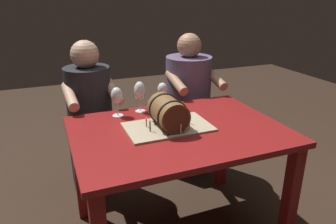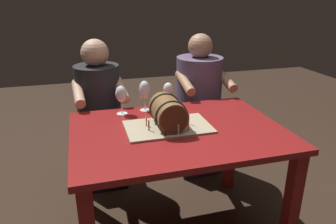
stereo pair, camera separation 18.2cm
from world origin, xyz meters
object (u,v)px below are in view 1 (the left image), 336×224
at_px(wine_glass_empty, 117,96).
at_px(person_seated_left, 91,125).
at_px(barrel_cake, 168,115).
at_px(wine_glass_red, 162,91).
at_px(person_seated_right, 188,108).
at_px(dining_table, 178,146).
at_px(wine_glass_white, 140,92).

bearing_deg(wine_glass_empty, person_seated_left, 107.92).
height_order(barrel_cake, wine_glass_empty, barrel_cake).
bearing_deg(wine_glass_red, wine_glass_empty, -170.60).
distance_m(wine_glass_red, person_seated_right, 0.57).
xyz_separation_m(dining_table, wine_glass_empty, (-0.28, 0.33, 0.25)).
relative_size(barrel_cake, wine_glass_red, 2.87).
bearing_deg(person_seated_right, barrel_cake, -123.72).
height_order(wine_glass_white, person_seated_right, person_seated_right).
bearing_deg(wine_glass_empty, wine_glass_white, 8.70).
bearing_deg(person_seated_right, dining_table, -119.47).
bearing_deg(wine_glass_white, person_seated_left, 128.20).
distance_m(dining_table, wine_glass_empty, 0.50).
bearing_deg(barrel_cake, wine_glass_white, 102.09).
bearing_deg(person_seated_left, dining_table, -60.52).
relative_size(wine_glass_red, person_seated_left, 0.15).
distance_m(wine_glass_white, person_seated_right, 0.71).
height_order(wine_glass_empty, person_seated_left, person_seated_left).
relative_size(dining_table, barrel_cake, 2.46).
bearing_deg(person_seated_left, person_seated_right, 0.03).
bearing_deg(dining_table, wine_glass_empty, 130.23).
bearing_deg(barrel_cake, person_seated_left, 117.29).
distance_m(barrel_cake, person_seated_left, 0.82).
height_order(wine_glass_empty, wine_glass_white, wine_glass_white).
bearing_deg(dining_table, person_seated_right, 60.53).
bearing_deg(wine_glass_empty, wine_glass_red, 9.40).
bearing_deg(person_seated_left, wine_glass_empty, -72.08).
xyz_separation_m(wine_glass_white, person_seated_right, (0.53, 0.36, -0.31)).
distance_m(wine_glass_red, person_seated_left, 0.65).
bearing_deg(wine_glass_empty, barrel_cake, -52.65).
height_order(barrel_cake, person_seated_left, person_seated_left).
height_order(wine_glass_white, person_seated_left, person_seated_left).
bearing_deg(person_seated_right, wine_glass_empty, -150.67).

